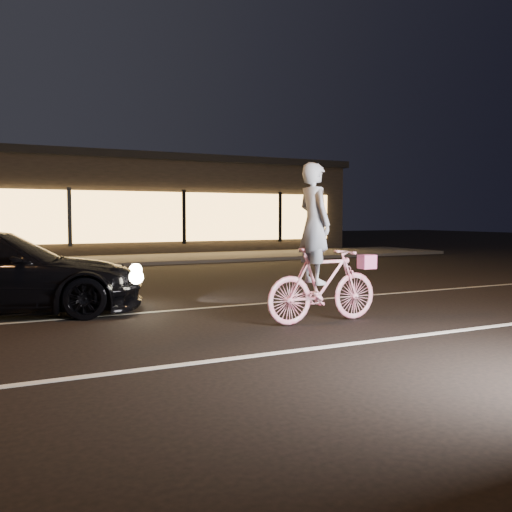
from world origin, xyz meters
TOP-DOWN VIEW (x-y plane):
  - ground at (0.00, 0.00)m, footprint 90.00×90.00m
  - lane_stripe_near at (0.00, -1.50)m, footprint 60.00×0.12m
  - lane_stripe_far at (0.00, 2.00)m, footprint 60.00×0.10m
  - sidewalk at (0.00, 13.00)m, footprint 30.00×4.00m
  - storefront at (0.00, 18.97)m, footprint 25.40×8.42m
  - cyclist at (1.39, -0.09)m, footprint 1.93×0.66m

SIDE VIEW (x-z plane):
  - ground at x=0.00m, z-range 0.00..0.00m
  - lane_stripe_near at x=0.00m, z-range 0.00..0.01m
  - lane_stripe_far at x=0.00m, z-range 0.00..0.01m
  - sidewalk at x=0.00m, z-range 0.00..0.12m
  - cyclist at x=1.39m, z-range -0.35..2.08m
  - storefront at x=0.00m, z-range 0.05..4.25m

